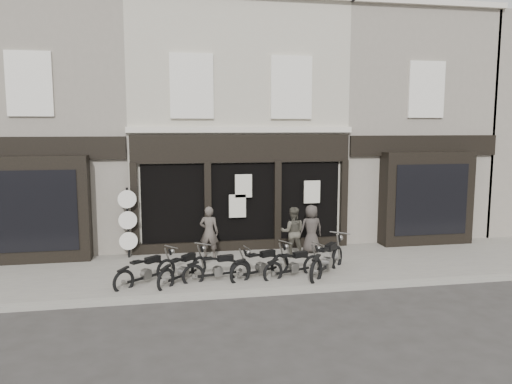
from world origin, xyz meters
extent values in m
plane|color=#2D2B28|center=(0.00, 0.00, 0.00)|extent=(90.00, 90.00, 0.00)
cube|color=slate|center=(0.00, 0.90, 0.06)|extent=(30.00, 4.20, 0.12)
cube|color=gray|center=(0.00, -1.25, 0.07)|extent=(30.00, 0.25, 0.13)
cube|color=#B2AB99|center=(0.00, 6.00, 4.10)|extent=(7.20, 6.00, 8.20)
cube|color=black|center=(0.00, 2.92, 3.45)|extent=(7.10, 0.18, 0.90)
cube|color=black|center=(0.00, 2.98, 1.50)|extent=(6.50, 0.10, 2.95)
cube|color=black|center=(0.00, 2.91, 0.22)|extent=(7.10, 0.20, 0.44)
cube|color=beige|center=(0.00, 2.95, 4.05)|extent=(7.30, 0.22, 0.18)
cube|color=silver|center=(-1.60, 2.95, 5.40)|extent=(1.35, 0.12, 2.00)
cube|color=black|center=(-1.60, 2.98, 5.40)|extent=(1.05, 0.06, 1.70)
cube|color=silver|center=(1.60, 2.95, 5.40)|extent=(1.35, 0.12, 2.00)
cube|color=black|center=(1.60, 2.98, 5.40)|extent=(1.05, 0.06, 1.70)
cube|color=black|center=(-3.45, 2.90, 1.55)|extent=(0.22, 0.22, 3.00)
cube|color=black|center=(-1.15, 2.90, 1.55)|extent=(0.22, 0.22, 3.00)
cube|color=black|center=(1.15, 2.90, 1.55)|extent=(0.22, 0.22, 3.00)
cube|color=black|center=(3.45, 2.90, 1.55)|extent=(0.22, 0.22, 3.00)
cube|color=beige|center=(0.00, 2.80, 2.25)|extent=(0.55, 0.04, 0.75)
cube|color=beige|center=(2.30, 2.80, 2.00)|extent=(0.55, 0.04, 0.75)
cube|color=beige|center=(-0.20, 2.80, 1.60)|extent=(0.55, 0.04, 0.75)
cube|color=gray|center=(-6.35, 6.00, 4.10)|extent=(5.50, 6.00, 8.20)
cube|color=black|center=(-6.35, 2.65, 1.70)|extent=(3.20, 0.70, 3.20)
cube|color=black|center=(-6.35, 2.30, 1.70)|extent=(2.60, 0.06, 2.40)
cube|color=black|center=(-6.35, 2.95, 3.50)|extent=(5.40, 0.16, 0.70)
cube|color=silver|center=(-6.35, 2.96, 5.40)|extent=(1.30, 0.10, 1.90)
cube|color=black|center=(-6.35, 2.99, 5.40)|extent=(1.00, 0.06, 1.60)
cube|color=gray|center=(6.35, 6.00, 4.10)|extent=(5.50, 6.00, 8.20)
cube|color=black|center=(6.35, 2.65, 1.70)|extent=(3.20, 0.70, 3.20)
cube|color=black|center=(6.35, 2.30, 1.70)|extent=(2.60, 0.06, 2.40)
cube|color=black|center=(6.35, 2.95, 3.50)|extent=(5.40, 0.16, 0.70)
cube|color=silver|center=(6.35, 2.96, 5.40)|extent=(1.30, 0.10, 1.90)
cube|color=black|center=(6.35, 2.99, 5.40)|extent=(1.00, 0.06, 1.60)
cube|color=beige|center=(6.35, 2.98, 8.25)|extent=(5.60, 0.30, 0.18)
torus|color=black|center=(-2.53, 0.29, 0.31)|extent=(0.54, 0.46, 0.63)
torus|color=black|center=(-3.57, -0.55, 0.31)|extent=(0.54, 0.46, 0.63)
cube|color=black|center=(-3.05, -0.13, 0.27)|extent=(0.88, 0.72, 0.06)
cube|color=gray|center=(-3.03, -0.12, 0.35)|extent=(0.28, 0.27, 0.24)
cube|color=black|center=(-2.86, 0.02, 0.70)|extent=(0.43, 0.39, 0.16)
cube|color=black|center=(-3.27, -0.31, 0.73)|extent=(0.33, 0.32, 0.06)
cylinder|color=gray|center=(-2.37, 0.41, 0.92)|extent=(0.36, 0.44, 0.03)
torus|color=black|center=(-1.64, 0.37, 0.31)|extent=(0.48, 0.54, 0.64)
torus|color=black|center=(-2.54, -0.66, 0.31)|extent=(0.48, 0.54, 0.64)
cube|color=black|center=(-2.09, -0.14, 0.28)|extent=(0.77, 0.87, 0.06)
cube|color=gray|center=(-2.08, -0.13, 0.35)|extent=(0.28, 0.28, 0.24)
cube|color=black|center=(-1.93, 0.04, 0.71)|extent=(0.40, 0.43, 0.16)
cube|color=black|center=(-2.28, -0.36, 0.75)|extent=(0.33, 0.34, 0.06)
cylinder|color=gray|center=(-1.51, 0.52, 0.94)|extent=(0.43, 0.38, 0.03)
torus|color=black|center=(-0.55, -0.05, 0.30)|extent=(0.62, 0.21, 0.61)
torus|color=black|center=(-1.83, -0.32, 0.30)|extent=(0.62, 0.21, 0.61)
cube|color=black|center=(-1.19, -0.18, 0.27)|extent=(1.06, 0.27, 0.05)
cube|color=gray|center=(-1.18, -0.18, 0.34)|extent=(0.25, 0.20, 0.23)
cube|color=black|center=(-0.96, -0.13, 0.68)|extent=(0.44, 0.24, 0.15)
cube|color=black|center=(-1.46, -0.24, 0.72)|extent=(0.30, 0.23, 0.05)
cylinder|color=gray|center=(-0.36, -0.01, 0.90)|extent=(0.14, 0.52, 0.03)
torus|color=black|center=(0.60, 0.19, 0.32)|extent=(0.61, 0.38, 0.65)
torus|color=black|center=(-0.63, -0.45, 0.32)|extent=(0.61, 0.38, 0.65)
cube|color=black|center=(-0.01, -0.13, 0.28)|extent=(1.02, 0.57, 0.06)
cube|color=gray|center=(0.00, -0.12, 0.36)|extent=(0.28, 0.26, 0.25)
cube|color=black|center=(0.20, -0.01, 0.72)|extent=(0.46, 0.35, 0.16)
cube|color=black|center=(-0.27, -0.26, 0.76)|extent=(0.34, 0.30, 0.06)
cylinder|color=gray|center=(0.78, 0.29, 0.95)|extent=(0.29, 0.50, 0.03)
torus|color=black|center=(1.48, 0.01, 0.30)|extent=(0.60, 0.29, 0.61)
torus|color=black|center=(0.26, -0.45, 0.30)|extent=(0.60, 0.29, 0.61)
cube|color=black|center=(0.87, -0.22, 0.27)|extent=(1.02, 0.43, 0.05)
cube|color=gray|center=(0.89, -0.21, 0.34)|extent=(0.26, 0.23, 0.23)
cube|color=black|center=(1.09, -0.14, 0.68)|extent=(0.44, 0.29, 0.15)
cube|color=black|center=(0.62, -0.32, 0.72)|extent=(0.32, 0.27, 0.05)
cylinder|color=gray|center=(1.67, 0.08, 0.90)|extent=(0.22, 0.50, 0.03)
torus|color=black|center=(2.35, 0.43, 0.36)|extent=(0.54, 0.62, 0.73)
torus|color=black|center=(1.35, -0.77, 0.36)|extent=(0.54, 0.62, 0.73)
cube|color=black|center=(1.85, -0.17, 0.32)|extent=(0.86, 1.02, 0.06)
cube|color=gray|center=(1.86, -0.15, 0.40)|extent=(0.31, 0.32, 0.28)
cube|color=black|center=(2.03, 0.04, 0.81)|extent=(0.46, 0.50, 0.18)
cube|color=black|center=(1.64, -0.42, 0.85)|extent=(0.37, 0.39, 0.06)
cylinder|color=gray|center=(2.50, 0.61, 1.07)|extent=(0.50, 0.43, 0.04)
imported|color=#49423C|center=(-1.19, 2.09, 0.92)|extent=(0.67, 0.53, 1.61)
imported|color=#49453A|center=(1.38, 1.76, 0.90)|extent=(0.87, 0.74, 1.56)
imported|color=#3B3531|center=(2.09, 2.13, 0.90)|extent=(0.81, 0.57, 1.55)
cylinder|color=black|center=(-3.64, 2.58, 0.03)|extent=(0.36, 0.36, 0.06)
cylinder|color=black|center=(-3.64, 2.58, 1.15)|extent=(0.07, 0.07, 2.30)
cylinder|color=black|center=(-3.64, 2.55, 1.95)|extent=(0.56, 0.11, 0.56)
cylinder|color=silver|center=(-3.64, 2.53, 1.95)|extent=(0.56, 0.08, 0.56)
cylinder|color=black|center=(-3.64, 2.55, 1.30)|extent=(0.56, 0.11, 0.56)
cylinder|color=silver|center=(-3.64, 2.53, 1.30)|extent=(0.56, 0.08, 0.56)
cylinder|color=black|center=(-3.64, 2.55, 0.65)|extent=(0.56, 0.11, 0.56)
cylinder|color=silver|center=(-3.64, 2.53, 0.65)|extent=(0.56, 0.08, 0.56)
camera|label=1|loc=(-2.53, -12.96, 4.14)|focal=35.00mm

